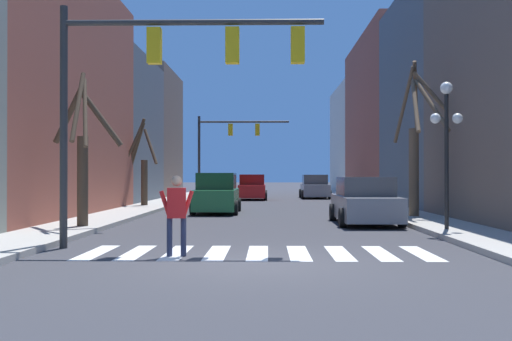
# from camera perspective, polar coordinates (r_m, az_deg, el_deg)

# --- Properties ---
(ground_plane) EXTENTS (240.00, 240.00, 0.00)m
(ground_plane) POSITION_cam_1_polar(r_m,az_deg,el_deg) (11.70, 0.04, -8.92)
(ground_plane) COLOR #38383D
(building_row_left) EXTENTS (6.00, 44.90, 10.32)m
(building_row_left) POSITION_cam_1_polar(r_m,az_deg,el_deg) (29.49, -19.17, 5.86)
(building_row_left) COLOR gray
(building_row_left) RESTS_ON ground_plane
(building_row_right) EXTENTS (6.00, 59.10, 12.76)m
(building_row_right) POSITION_cam_1_polar(r_m,az_deg,el_deg) (36.30, 16.75, 5.64)
(building_row_right) COLOR beige
(building_row_right) RESTS_ON ground_plane
(crosswalk_stripes) EXTENTS (7.65, 2.60, 0.01)m
(crosswalk_stripes) POSITION_cam_1_polar(r_m,az_deg,el_deg) (13.34, 0.17, -7.85)
(crosswalk_stripes) COLOR white
(crosswalk_stripes) RESTS_ON ground_plane
(traffic_signal_near) EXTENTS (6.22, 0.28, 5.71)m
(traffic_signal_near) POSITION_cam_1_polar(r_m,az_deg,el_deg) (14.43, -8.87, 9.55)
(traffic_signal_near) COLOR #2D2D2D
(traffic_signal_near) RESTS_ON ground_plane
(traffic_signal_far) EXTENTS (6.40, 0.28, 5.83)m
(traffic_signal_far) POSITION_cam_1_polar(r_m,az_deg,el_deg) (42.03, -2.91, 3.01)
(traffic_signal_far) COLOR #2D2D2D
(traffic_signal_far) RESTS_ON ground_plane
(street_lamp_right_corner) EXTENTS (0.95, 0.36, 4.29)m
(street_lamp_right_corner) POSITION_cam_1_polar(r_m,az_deg,el_deg) (18.32, 17.69, 4.17)
(street_lamp_right_corner) COLOR black
(street_lamp_right_corner) RESTS_ON sidewalk_right
(car_at_intersection) EXTENTS (2.12, 4.62, 1.72)m
(car_at_intersection) POSITION_cam_1_polar(r_m,az_deg,el_deg) (43.91, 5.61, -1.60)
(car_at_intersection) COLOR gray
(car_at_intersection) RESTS_ON ground_plane
(car_parked_right_far) EXTENTS (2.04, 4.51, 1.81)m
(car_parked_right_far) POSITION_cam_1_polar(r_m,az_deg,el_deg) (26.95, -3.76, -2.30)
(car_parked_right_far) COLOR #236B38
(car_parked_right_far) RESTS_ON ground_plane
(car_parked_left_far) EXTENTS (2.06, 4.14, 1.74)m
(car_parked_left_far) POSITION_cam_1_polar(r_m,az_deg,el_deg) (41.14, -0.36, -1.68)
(car_parked_left_far) COLOR red
(car_parked_left_far) RESTS_ON ground_plane
(car_driving_away_lane) EXTENTS (2.16, 4.70, 1.65)m
(car_driving_away_lane) POSITION_cam_1_polar(r_m,az_deg,el_deg) (21.38, 10.34, -2.96)
(car_driving_away_lane) COLOR gray
(car_driving_away_lane) RESTS_ON ground_plane
(pedestrian_crossing_street) EXTENTS (0.74, 0.28, 1.72)m
(pedestrian_crossing_street) POSITION_cam_1_polar(r_m,az_deg,el_deg) (12.82, -7.58, -3.61)
(pedestrian_crossing_street) COLOR #282D47
(pedestrian_crossing_street) RESTS_ON ground_plane
(street_tree_right_mid) EXTENTS (2.58, 3.76, 5.98)m
(street_tree_right_mid) POSITION_cam_1_polar(r_m,az_deg,el_deg) (23.69, 15.13, 2.53)
(street_tree_right_mid) COLOR brown
(street_tree_right_mid) RESTS_ON sidewalk_right
(street_tree_right_near) EXTENTS (1.94, 1.85, 4.52)m
(street_tree_right_near) POSITION_cam_1_polar(r_m,az_deg,el_deg) (31.56, -10.77, 0.46)
(street_tree_right_near) COLOR #473828
(street_tree_right_near) RESTS_ON sidewalk_left
(street_tree_left_mid) EXTENTS (2.32, 2.40, 4.74)m
(street_tree_left_mid) POSITION_cam_1_polar(r_m,az_deg,el_deg) (19.11, -16.18, 1.60)
(street_tree_left_mid) COLOR #473828
(street_tree_left_mid) RESTS_ON sidewalk_left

